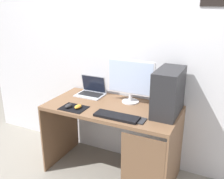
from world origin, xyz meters
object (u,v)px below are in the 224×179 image
pc_tower (168,92)px  mouse_right (69,106)px  laptop (91,91)px  keyboard (117,116)px  cell_phone (141,121)px  mouse_left (78,107)px  monitor (131,80)px

pc_tower → mouse_right: size_ratio=4.66×
laptop → keyboard: bearing=-39.5°
keyboard → cell_phone: keyboard is taller
mouse_left → laptop: bearing=101.7°
keyboard → cell_phone: 0.23m
monitor → cell_phone: bearing=-55.4°
pc_tower → mouse_left: 0.88m
laptop → mouse_left: size_ratio=3.17×
laptop → keyboard: (0.51, -0.42, -0.03)m
laptop → cell_phone: bearing=-28.2°
keyboard → mouse_right: size_ratio=4.38×
laptop → mouse_left: (0.08, -0.40, -0.02)m
monitor → laptop: bearing=177.5°
laptop → cell_phone: size_ratio=2.34×
monitor → cell_phone: (0.26, -0.38, -0.24)m
mouse_left → cell_phone: mouse_left is taller
monitor → mouse_left: (-0.40, -0.38, -0.22)m
monitor → mouse_left: size_ratio=5.25×
pc_tower → mouse_left: (-0.82, -0.27, -0.19)m
pc_tower → keyboard: bearing=-142.8°
laptop → pc_tower: bearing=-8.0°
mouse_left → cell_phone: bearing=0.4°
pc_tower → laptop: bearing=172.0°
mouse_left → mouse_right: 0.10m
laptop → mouse_right: size_ratio=3.17×
pc_tower → monitor: bearing=165.8°
mouse_left → mouse_right: bearing=-165.3°
keyboard → mouse_right: mouse_right is taller
mouse_right → monitor: bearing=39.4°
mouse_right → cell_phone: bearing=2.2°
monitor → laptop: monitor is taller
laptop → cell_phone: laptop is taller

